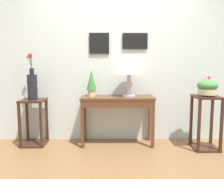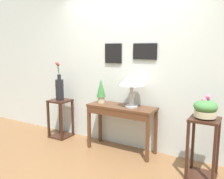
{
  "view_description": "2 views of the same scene",
  "coord_description": "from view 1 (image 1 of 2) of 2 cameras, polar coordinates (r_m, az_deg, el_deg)",
  "views": [
    {
      "loc": [
        -0.07,
        -2.35,
        1.26
      ],
      "look_at": [
        -0.05,
        1.06,
        0.85
      ],
      "focal_mm": 36.78,
      "sensor_mm": 36.0,
      "label": 1
    },
    {
      "loc": [
        1.79,
        -2.21,
        1.64
      ],
      "look_at": [
        -0.21,
        1.18,
        0.97
      ],
      "focal_mm": 39.16,
      "sensor_mm": 36.0,
      "label": 2
    }
  ],
  "objects": [
    {
      "name": "ground_plane",
      "position": [
        2.67,
        1.39,
        -21.43
      ],
      "size": [
        12.0,
        12.0,
        0.01
      ],
      "primitive_type": "cube",
      "color": "brown"
    },
    {
      "name": "pedestal_stand_left",
      "position": [
        3.72,
        -18.86,
        -7.7
      ],
      "size": [
        0.36,
        0.36,
        0.7
      ],
      "color": "#381E14",
      "rests_on": "ground"
    },
    {
      "name": "potted_plant_on_console",
      "position": [
        3.46,
        -5.11,
        1.83
      ],
      "size": [
        0.15,
        0.15,
        0.4
      ],
      "color": "beige",
      "rests_on": "console_table"
    },
    {
      "name": "pedestal_stand_right",
      "position": [
        3.62,
        22.25,
        -7.61
      ],
      "size": [
        0.36,
        0.36,
        0.78
      ],
      "color": "#381E14",
      "rests_on": "ground"
    },
    {
      "name": "table_lamp",
      "position": [
        3.44,
        4.25,
        4.8
      ],
      "size": [
        0.38,
        0.38,
        0.52
      ],
      "color": "#B7B7BC",
      "rests_on": "console_table"
    },
    {
      "name": "console_table",
      "position": [
        3.46,
        1.36,
        -3.71
      ],
      "size": [
        1.09,
        0.39,
        0.75
      ],
      "color": "#56331E",
      "rests_on": "ground"
    },
    {
      "name": "planter_bowl_wide_right",
      "position": [
        3.53,
        22.62,
        0.59
      ],
      "size": [
        0.29,
        0.29,
        0.3
      ],
      "color": "beige",
      "rests_on": "pedestal_stand_right"
    },
    {
      "name": "back_wall_with_art",
      "position": [
        3.71,
        0.83,
        8.97
      ],
      "size": [
        9.0,
        0.13,
        2.8
      ],
      "color": "silver",
      "rests_on": "ground"
    },
    {
      "name": "flower_vase_tall_left",
      "position": [
        3.62,
        -19.23,
        1.33
      ],
      "size": [
        0.16,
        0.15,
        0.7
      ],
      "color": "black",
      "rests_on": "pedestal_stand_left"
    }
  ]
}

